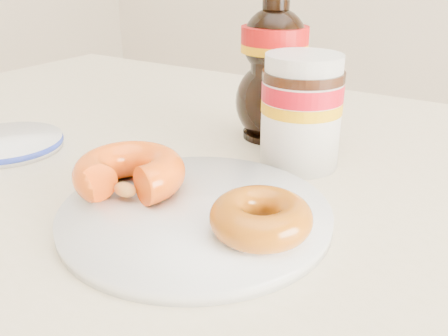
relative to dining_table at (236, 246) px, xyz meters
The scene contains 8 objects.
dining_table is the anchor object (origin of this frame).
plate 0.13m from the dining_table, 82.82° to the right, with size 0.25×0.25×0.01m.
donut_bitten 0.17m from the dining_table, 122.79° to the right, with size 0.11×0.11×0.04m, color #F8560E.
donut_whole 0.17m from the dining_table, 50.26° to the right, with size 0.09×0.09×0.03m, color #944309.
nutella_jar 0.18m from the dining_table, 65.99° to the left, with size 0.09×0.09×0.13m.
syrup_bottle 0.24m from the dining_table, 103.57° to the left, with size 0.10×0.09×0.20m, color black, non-canonical shape.
dark_jar 0.21m from the dining_table, 102.20° to the left, with size 0.05×0.05×0.08m.
blue_rim_saucer 0.32m from the dining_table, 166.06° to the right, with size 0.14×0.14×0.01m.
Camera 1 is at (0.26, -0.33, 0.98)m, focal length 40.00 mm.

